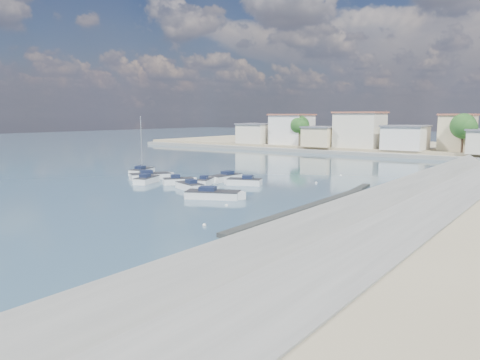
# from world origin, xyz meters

# --- Properties ---
(ground) EXTENTS (400.00, 400.00, 0.00)m
(ground) POSITION_xyz_m (0.00, 40.00, 0.00)
(ground) COLOR #2E495D
(ground) RESTS_ON ground
(seawall_walkway) EXTENTS (5.00, 90.00, 1.80)m
(seawall_walkway) POSITION_xyz_m (18.50, 13.00, 0.90)
(seawall_walkway) COLOR slate
(seawall_walkway) RESTS_ON ground
(breakwater) EXTENTS (2.00, 31.02, 0.35)m
(breakwater) POSITION_xyz_m (6.90, 12.69, 0.17)
(breakwater) COLOR black
(breakwater) RESTS_ON ground
(far_shore_land) EXTENTS (160.00, 40.00, 1.40)m
(far_shore_land) POSITION_xyz_m (0.00, 92.00, 0.70)
(far_shore_land) COLOR gray
(far_shore_land) RESTS_ON ground
(far_shore_quay) EXTENTS (160.00, 2.50, 0.80)m
(far_shore_quay) POSITION_xyz_m (0.00, 71.00, 0.40)
(far_shore_quay) COLOR slate
(far_shore_quay) RESTS_ON ground
(far_town) EXTENTS (113.01, 12.80, 8.35)m
(far_town) POSITION_xyz_m (10.71, 76.92, 4.93)
(far_town) COLOR beige
(far_town) RESTS_ON far_shore_land
(shore_trees) EXTENTS (74.56, 38.32, 7.92)m
(shore_trees) POSITION_xyz_m (8.34, 68.11, 6.22)
(shore_trees) COLOR #38281E
(shore_trees) RESTS_ON ground
(motorboat_a) EXTENTS (3.23, 4.95, 1.48)m
(motorboat_a) POSITION_xyz_m (-18.71, 13.37, 0.38)
(motorboat_a) COLOR white
(motorboat_a) RESTS_ON ground
(motorboat_b) EXTENTS (3.66, 4.02, 1.48)m
(motorboat_b) POSITION_xyz_m (-14.35, 15.04, 0.38)
(motorboat_b) COLOR white
(motorboat_b) RESTS_ON ground
(motorboat_c) EXTENTS (4.84, 3.01, 1.48)m
(motorboat_c) POSITION_xyz_m (-10.48, 12.50, 0.38)
(motorboat_c) COLOR white
(motorboat_c) RESTS_ON ground
(motorboat_d) EXTENTS (4.89, 3.30, 1.48)m
(motorboat_d) POSITION_xyz_m (-7.35, 19.37, 0.38)
(motorboat_d) COLOR white
(motorboat_d) RESTS_ON ground
(motorboat_e) EXTENTS (4.72, 5.91, 1.48)m
(motorboat_e) POSITION_xyz_m (-21.09, 16.49, 0.38)
(motorboat_e) COLOR white
(motorboat_e) RESTS_ON ground
(motorboat_f) EXTENTS (2.65, 3.95, 1.48)m
(motorboat_f) POSITION_xyz_m (-11.31, 16.61, 0.38)
(motorboat_f) COLOR white
(motorboat_f) RESTS_ON ground
(motorboat_g) EXTENTS (2.18, 5.77, 1.48)m
(motorboat_g) POSITION_xyz_m (-11.66, 20.91, 0.38)
(motorboat_g) COLOR white
(motorboat_g) RESTS_ON ground
(motorboat_h) EXTENTS (6.39, 4.64, 1.48)m
(motorboat_h) POSITION_xyz_m (-3.84, 9.59, 0.38)
(motorboat_h) COLOR white
(motorboat_h) RESTS_ON ground
(sailboat) EXTENTS (3.56, 5.81, 9.00)m
(sailboat) POSITION_xyz_m (-26.66, 19.72, 0.42)
(sailboat) COLOR white
(sailboat) RESTS_ON ground
(mooring_buoys) EXTENTS (9.78, 36.32, 0.32)m
(mooring_buoys) POSITION_xyz_m (3.01, 15.41, 0.05)
(mooring_buoys) COLOR white
(mooring_buoys) RESTS_ON ground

